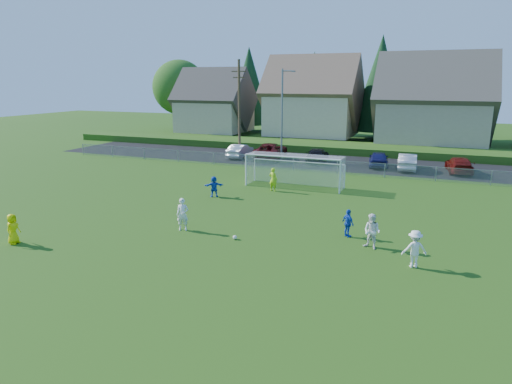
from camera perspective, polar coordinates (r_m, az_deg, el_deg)
ground at (r=21.06m, az=-8.23°, el=-8.57°), size 160.00×160.00×0.00m
asphalt_lot at (r=46.06m, az=9.09°, el=3.72°), size 60.00×60.00×0.00m
grass_embankment at (r=53.25m, az=10.94°, el=5.43°), size 70.00×6.00×0.80m
soccer_ball at (r=23.56m, az=-2.66°, el=-5.69°), size 0.22×0.22×0.22m
referee at (r=25.76m, az=-28.12°, el=-4.09°), size 0.59×0.82×1.54m
player_white_a at (r=25.04m, az=-9.16°, el=-2.79°), size 0.76×0.64×1.78m
player_white_b at (r=22.77m, az=14.29°, el=-4.81°), size 1.02×0.91×1.73m
player_white_c at (r=21.11m, az=19.20°, el=-6.74°), size 1.23×0.96×1.68m
player_blue_a at (r=24.21m, az=11.43°, el=-3.84°), size 0.88×0.85×1.48m
player_blue_b at (r=31.98m, az=-5.27°, el=0.69°), size 1.38×1.08×1.46m
goalkeeper at (r=33.47m, az=2.16°, el=1.58°), size 0.69×0.51×1.74m
car_b at (r=48.14m, az=-1.99°, el=5.16°), size 1.58×4.30×1.41m
car_c at (r=47.36m, az=1.83°, el=5.16°), size 3.40×6.17×1.64m
car_d at (r=45.79m, az=7.66°, el=4.57°), size 2.51×4.93×1.37m
car_e at (r=44.45m, az=15.08°, el=4.00°), size 2.30×4.49×1.46m
car_f at (r=43.71m, az=18.39°, el=3.62°), size 1.85×4.58×1.48m
car_g at (r=43.97m, az=24.06°, el=3.11°), size 2.47×4.96×1.38m
soccer_goal at (r=34.87m, az=4.94°, el=3.31°), size 7.42×1.90×2.50m
chainlink_fence at (r=40.69m, az=7.38°, el=3.33°), size 52.06×0.06×1.20m
streetlight at (r=45.23m, az=3.32°, el=9.86°), size 1.38×0.18×9.00m
utility_pole at (r=47.97m, az=-2.11°, el=10.47°), size 1.60×0.26×10.00m
houses_row at (r=59.76m, az=14.58°, el=12.81°), size 53.90×11.45×13.27m
tree_row at (r=66.11m, az=14.49°, el=12.51°), size 65.98×12.36×13.80m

